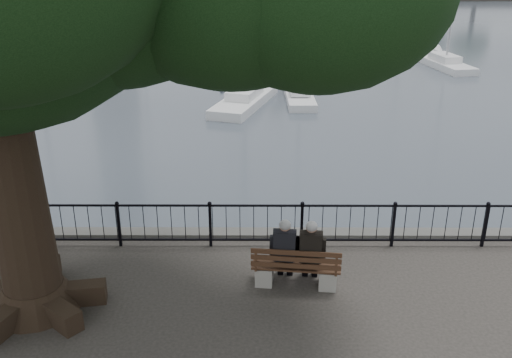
{
  "coord_description": "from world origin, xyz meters",
  "views": [
    {
      "loc": [
        0.04,
        -8.64,
        6.14
      ],
      "look_at": [
        0.0,
        2.5,
        1.6
      ],
      "focal_mm": 40.0,
      "sensor_mm": 36.0,
      "label": 1
    }
  ],
  "objects_px": {
    "bench": "(296,271)",
    "person_left": "(285,253)",
    "person_right": "(311,254)",
    "lion_monument": "(278,0)"
  },
  "relations": [
    {
      "from": "person_left",
      "to": "person_right",
      "type": "xyz_separation_m",
      "value": [
        0.49,
        -0.06,
        0.0
      ]
    },
    {
      "from": "bench",
      "to": "person_right",
      "type": "relative_size",
      "value": 1.23
    },
    {
      "from": "lion_monument",
      "to": "person_left",
      "type": "bearing_deg",
      "value": -91.68
    },
    {
      "from": "person_left",
      "to": "lion_monument",
      "type": "xyz_separation_m",
      "value": [
        1.44,
        48.9,
        0.66
      ]
    },
    {
      "from": "bench",
      "to": "person_left",
      "type": "distance_m",
      "value": 0.42
    },
    {
      "from": "person_right",
      "to": "lion_monument",
      "type": "xyz_separation_m",
      "value": [
        0.94,
        48.96,
        0.66
      ]
    },
    {
      "from": "person_right",
      "to": "lion_monument",
      "type": "height_order",
      "value": "lion_monument"
    },
    {
      "from": "person_left",
      "to": "lion_monument",
      "type": "bearing_deg",
      "value": 88.32
    },
    {
      "from": "lion_monument",
      "to": "person_right",
      "type": "bearing_deg",
      "value": -91.1
    },
    {
      "from": "bench",
      "to": "lion_monument",
      "type": "relative_size",
      "value": 0.19
    }
  ]
}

